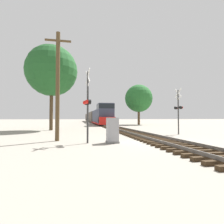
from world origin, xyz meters
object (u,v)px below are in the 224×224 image
object	(u,v)px
crossing_signal_far	(178,109)
relay_cabinet	(112,130)
tree_far_right	(52,71)
crossing_signal_near	(87,103)
freight_train	(93,117)
utility_pole	(58,84)
tree_mid_background	(139,98)

from	to	relation	value
crossing_signal_far	relay_cabinet	distance (m)	8.84
crossing_signal_far	tree_far_right	bearing A→B (deg)	48.41
crossing_signal_near	crossing_signal_far	bearing A→B (deg)	102.81
freight_train	relay_cabinet	distance (m)	51.84
freight_train	utility_pole	distance (m)	50.54
tree_mid_background	crossing_signal_near	bearing A→B (deg)	-115.69
crossing_signal_near	relay_cabinet	world-z (taller)	crossing_signal_near
freight_train	tree_far_right	bearing A→B (deg)	-102.80
freight_train	crossing_signal_near	size ratio (longest dim) A/B	13.51
utility_pole	tree_mid_background	xyz separation A→B (m)	(15.63, 26.83, 2.28)
relay_cabinet	utility_pole	distance (m)	5.09
relay_cabinet	tree_mid_background	bearing A→B (deg)	67.13
freight_train	crossing_signal_near	world-z (taller)	crossing_signal_near
relay_cabinet	utility_pole	world-z (taller)	utility_pole
tree_mid_background	tree_far_right	bearing A→B (deg)	-138.26
freight_train	crossing_signal_far	size ratio (longest dim) A/B	14.20
crossing_signal_far	tree_far_right	world-z (taller)	tree_far_right
relay_cabinet	tree_far_right	size ratio (longest dim) A/B	0.15
crossing_signal_far	freight_train	bearing A→B (deg)	-3.91
tree_far_right	tree_mid_background	bearing A→B (deg)	41.74
freight_train	tree_mid_background	xyz separation A→B (m)	(8.80, -23.21, 4.34)
crossing_signal_near	tree_far_right	size ratio (longest dim) A/B	0.43
crossing_signal_far	tree_mid_background	world-z (taller)	tree_mid_background
crossing_signal_near	relay_cabinet	bearing A→B (deg)	71.28
relay_cabinet	crossing_signal_far	bearing A→B (deg)	30.74
crossing_signal_near	crossing_signal_far	world-z (taller)	crossing_signal_near
utility_pole	freight_train	bearing A→B (deg)	82.23
freight_train	tree_far_right	xyz separation A→B (m)	(-8.85, -38.95, 5.86)
tree_mid_background	freight_train	bearing A→B (deg)	110.76
crossing_signal_far	crossing_signal_near	bearing A→B (deg)	106.16
relay_cabinet	tree_far_right	bearing A→B (deg)	113.69
tree_mid_background	utility_pole	bearing A→B (deg)	-120.22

